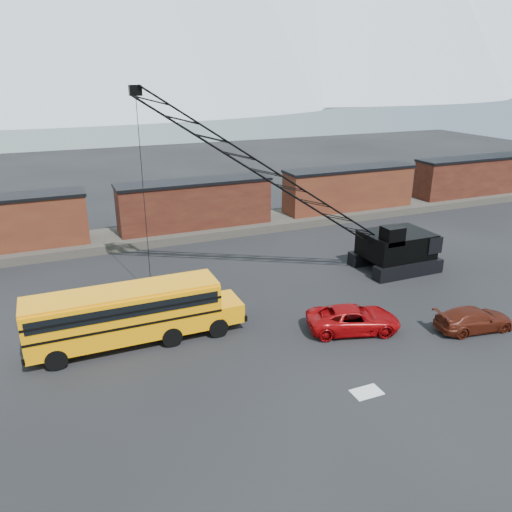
{
  "coord_description": "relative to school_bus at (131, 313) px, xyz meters",
  "views": [
    {
      "loc": [
        -11.67,
        -19.82,
        13.93
      ],
      "look_at": [
        -0.37,
        7.12,
        3.0
      ],
      "focal_mm": 35.0,
      "sensor_mm": 36.0,
      "label": 1
    }
  ],
  "objects": [
    {
      "name": "gravel_berm",
      "position": [
        8.61,
        17.32,
        -1.44
      ],
      "size": [
        120.0,
        5.0,
        0.7
      ],
      "primitive_type": "cube",
      "color": "#4D473F",
      "rests_on": "ground"
    },
    {
      "name": "boxcar_east_far",
      "position": [
        40.61,
        17.32,
        0.97
      ],
      "size": [
        13.7,
        3.1,
        4.17
      ],
      "color": "#4E2216",
      "rests_on": "gravel_berm"
    },
    {
      "name": "snow_patch",
      "position": [
        9.11,
        -8.68,
        -1.78
      ],
      "size": [
        1.4,
        0.9,
        0.02
      ],
      "primitive_type": "cube",
      "color": "silver",
      "rests_on": "ground"
    },
    {
      "name": "maroon_suv",
      "position": [
        18.12,
        -6.02,
        -1.13
      ],
      "size": [
        4.78,
        2.46,
        1.33
      ],
      "primitive_type": "imported",
      "rotation": [
        0.0,
        0.0,
        1.43
      ],
      "color": "#49180D",
      "rests_on": "ground"
    },
    {
      "name": "crawler_crane",
      "position": [
        10.72,
        4.69,
        5.44
      ],
      "size": [
        20.94,
        4.98,
        13.33
      ],
      "color": "black",
      "rests_on": "ground"
    },
    {
      "name": "boxcar_mid",
      "position": [
        8.61,
        17.32,
        0.97
      ],
      "size": [
        13.7,
        3.1,
        4.17
      ],
      "color": "#4E2216",
      "rests_on": "gravel_berm"
    },
    {
      "name": "school_bus",
      "position": [
        0.0,
        0.0,
        0.0
      ],
      "size": [
        11.65,
        2.65,
        3.19
      ],
      "color": "#FC9605",
      "rests_on": "ground"
    },
    {
      "name": "ground",
      "position": [
        8.61,
        -4.68,
        -1.79
      ],
      "size": [
        160.0,
        160.0,
        0.0
      ],
      "primitive_type": "plane",
      "color": "black",
      "rests_on": "ground"
    },
    {
      "name": "red_pickup",
      "position": [
        11.74,
        -3.46,
        -1.06
      ],
      "size": [
        5.72,
        3.82,
        1.46
      ],
      "primitive_type": "imported",
      "rotation": [
        0.0,
        0.0,
        1.28
      ],
      "color": "#9C070A",
      "rests_on": "ground"
    },
    {
      "name": "boxcar_east_near",
      "position": [
        24.61,
        17.32,
        0.97
      ],
      "size": [
        13.7,
        3.1,
        4.17
      ],
      "color": "#4A1C15",
      "rests_on": "gravel_berm"
    }
  ]
}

